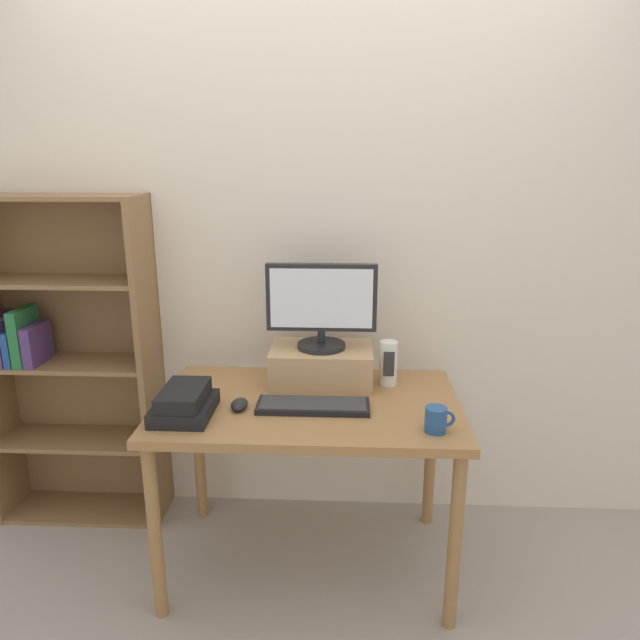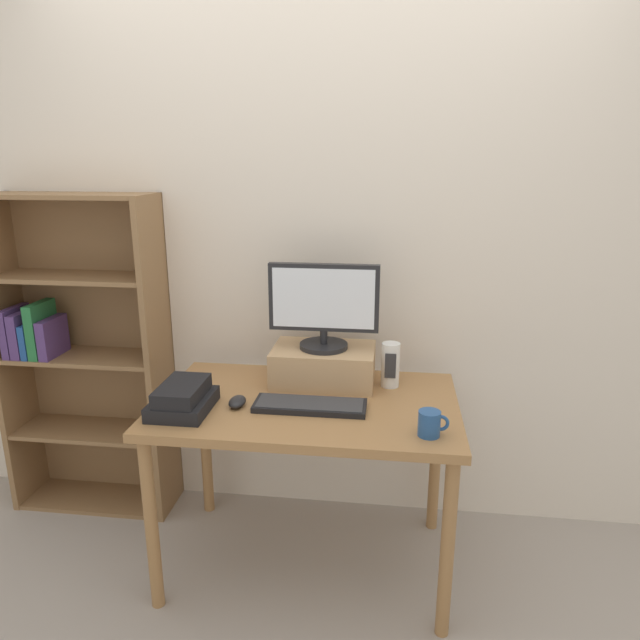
{
  "view_description": "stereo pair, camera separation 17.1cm",
  "coord_description": "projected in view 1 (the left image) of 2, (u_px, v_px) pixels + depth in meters",
  "views": [
    {
      "loc": [
        0.15,
        -2.08,
        1.68
      ],
      "look_at": [
        0.04,
        0.08,
        1.07
      ],
      "focal_mm": 32.0,
      "sensor_mm": 36.0,
      "label": 1
    },
    {
      "loc": [
        0.32,
        -2.07,
        1.68
      ],
      "look_at": [
        0.04,
        0.08,
        1.07
      ],
      "focal_mm": 32.0,
      "sensor_mm": 36.0,
      "label": 2
    }
  ],
  "objects": [
    {
      "name": "back_wall",
      "position": [
        315.0,
        246.0,
        2.59
      ],
      "size": [
        7.0,
        0.08,
        2.6
      ],
      "color": "beige",
      "rests_on": "ground_plane"
    },
    {
      "name": "keyboard",
      "position": [
        313.0,
        406.0,
        2.19
      ],
      "size": [
        0.43,
        0.15,
        0.02
      ],
      "color": "black",
      "rests_on": "desk"
    },
    {
      "name": "coffee_mug",
      "position": [
        436.0,
        419.0,
        1.99
      ],
      "size": [
        0.11,
        0.08,
        0.09
      ],
      "color": "#234C84",
      "rests_on": "desk"
    },
    {
      "name": "riser_box",
      "position": [
        321.0,
        365.0,
        2.43
      ],
      "size": [
        0.43,
        0.28,
        0.15
      ],
      "color": "tan",
      "rests_on": "desk"
    },
    {
      "name": "desk",
      "position": [
        309.0,
        421.0,
        2.28
      ],
      "size": [
        1.19,
        0.74,
        0.76
      ],
      "color": "#9E7042",
      "rests_on": "ground_plane"
    },
    {
      "name": "ground_plane",
      "position": [
        309.0,
        562.0,
        2.47
      ],
      "size": [
        12.0,
        12.0,
        0.0
      ],
      "primitive_type": "plane",
      "color": "#9E9389"
    },
    {
      "name": "bookshelf_unit",
      "position": [
        67.0,
        359.0,
        2.64
      ],
      "size": [
        0.78,
        0.28,
        1.54
      ],
      "color": "olive",
      "rests_on": "ground_plane"
    },
    {
      "name": "computer_monitor",
      "position": [
        321.0,
        305.0,
        2.36
      ],
      "size": [
        0.46,
        0.2,
        0.36
      ],
      "color": "black",
      "rests_on": "riser_box"
    },
    {
      "name": "computer_mouse",
      "position": [
        239.0,
        404.0,
        2.18
      ],
      "size": [
        0.06,
        0.1,
        0.04
      ],
      "color": "black",
      "rests_on": "desk"
    },
    {
      "name": "desk_speaker",
      "position": [
        388.0,
        363.0,
        2.4
      ],
      "size": [
        0.08,
        0.08,
        0.19
      ],
      "color": "silver",
      "rests_on": "desk"
    },
    {
      "name": "book_stack",
      "position": [
        184.0,
        403.0,
        2.12
      ],
      "size": [
        0.21,
        0.27,
        0.11
      ],
      "color": "black",
      "rests_on": "desk"
    }
  ]
}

